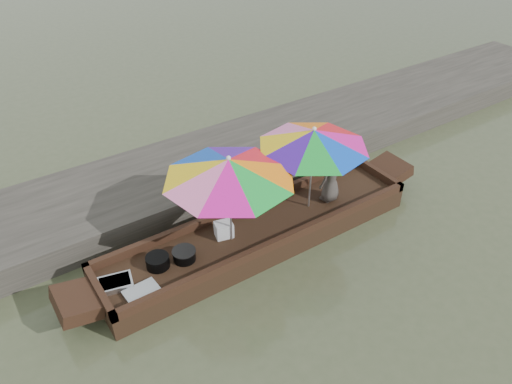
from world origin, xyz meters
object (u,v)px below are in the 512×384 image
cooking_pot (158,262)px  tray_scallop (142,292)px  boat_hull (259,235)px  supply_bag (224,230)px  charcoal_grill (184,255)px  vendor (331,175)px  umbrella_stern (311,169)px  tray_crayfish (115,283)px  umbrella_bow (230,200)px

cooking_pot → tray_scallop: bearing=-137.7°
boat_hull → supply_bag: size_ratio=19.74×
charcoal_grill → supply_bag: bearing=10.1°
charcoal_grill → vendor: bearing=-0.4°
vendor → supply_bag: bearing=-21.2°
boat_hull → supply_bag: bearing=167.8°
cooking_pot → supply_bag: (1.18, 0.05, 0.04)m
charcoal_grill → supply_bag: (0.79, 0.14, 0.05)m
cooking_pot → umbrella_stern: (2.82, -0.08, 0.68)m
boat_hull → umbrella_stern: (1.04, 0.00, 0.95)m
tray_scallop → vendor: vendor is taller
boat_hull → umbrella_stern: 1.41m
tray_crayfish → cooking_pot: bearing=2.4°
boat_hull → umbrella_stern: bearing=0.0°
tray_crayfish → vendor: (3.94, -0.08, 0.45)m
cooking_pot → charcoal_grill: cooking_pot is taller
tray_scallop → umbrella_stern: 3.35m
tray_scallop → boat_hull: bearing=8.0°
tray_scallop → umbrella_stern: umbrella_stern is taller
cooking_pot → vendor: size_ratio=0.36×
vendor → umbrella_stern: 0.52m
charcoal_grill → umbrella_stern: bearing=0.2°
boat_hull → tray_scallop: (-2.21, -0.31, 0.21)m
supply_bag → umbrella_bow: (0.06, -0.13, 0.65)m
cooking_pot → tray_scallop: size_ratio=0.73×
tray_crayfish → charcoal_grill: (1.08, -0.06, 0.04)m
supply_bag → cooking_pot: bearing=-177.5°
cooking_pot → tray_scallop: cooking_pot is taller
tray_crayfish → umbrella_bow: bearing=-1.5°
cooking_pot → charcoal_grill: (0.40, -0.09, -0.01)m
umbrella_stern → cooking_pot: bearing=178.4°
supply_bag → umbrella_stern: umbrella_stern is taller
tray_scallop → umbrella_stern: (3.25, 0.31, 0.74)m
tray_scallop → supply_bag: bearing=15.3°
umbrella_bow → umbrella_stern: (1.58, 0.00, 0.00)m
charcoal_grill → umbrella_stern: umbrella_stern is taller
boat_hull → vendor: (1.47, -0.03, 0.67)m
cooking_pot → tray_scallop: 0.58m
umbrella_stern → tray_crayfish: bearing=179.2°
umbrella_stern → vendor: bearing=-4.3°
tray_crayfish → vendor: 3.97m
vendor → cooking_pot: bearing=-18.7°
vendor → umbrella_bow: 2.04m
boat_hull → charcoal_grill: bearing=-179.6°
charcoal_grill → umbrella_stern: (2.43, 0.01, 0.69)m
umbrella_bow → umbrella_stern: bearing=0.0°
boat_hull → cooking_pot: 1.81m
umbrella_bow → charcoal_grill: bearing=-179.3°
supply_bag → vendor: 2.11m
boat_hull → cooking_pot: bearing=177.5°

